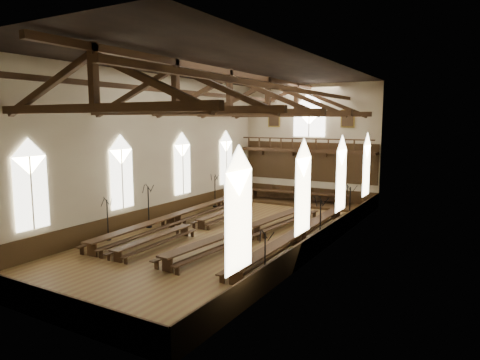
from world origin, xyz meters
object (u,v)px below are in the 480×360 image
object	(u,v)px
refectory_row_b	(193,225)
candelabrum_left_mid	(149,214)
refectory_row_a	(173,218)
candelabrum_left_near	(108,227)
high_table	(298,193)
candelabrum_right_near	(265,269)
candelabrum_right_far	(350,212)
candelabrum_left_far	(215,197)
dais	(298,202)
refectory_row_d	(298,234)
candelabrum_right_mid	(320,231)
refectory_row_c	(253,228)

from	to	relation	value
refectory_row_b	candelabrum_left_mid	xyz separation A→B (m)	(-3.26, -0.40, 0.39)
refectory_row_a	candelabrum_left_near	world-z (taller)	candelabrum_left_near
high_table	candelabrum_right_near	world-z (taller)	candelabrum_right_near
refectory_row_a	candelabrum_left_near	xyz separation A→B (m)	(-1.23, -4.48, 0.18)
candelabrum_right_far	candelabrum_left_far	bearing A→B (deg)	178.03
dais	candelabrum_right_near	bearing A→B (deg)	-71.68
refectory_row_b	candelabrum_left_near	xyz separation A→B (m)	(-3.26, -3.88, 0.29)
refectory_row_b	dais	distance (m)	12.27
candelabrum_left_near	refectory_row_d	bearing A→B (deg)	25.52
refectory_row_d	candelabrum_left_near	size ratio (longest dim) A/B	5.86
high_table	candelabrum_left_near	xyz separation A→B (m)	(-5.26, -15.98, -0.10)
refectory_row_d	dais	size ratio (longest dim) A/B	1.30
candelabrum_left_far	candelabrum_right_mid	distance (m)	12.71
dais	candelabrum_right_near	distance (m)	18.58
refectory_row_d	candelabrum_right_mid	xyz separation A→B (m)	(1.14, 0.36, 0.27)
candelabrum_left_near	candelabrum_left_mid	xyz separation A→B (m)	(0.00, 3.48, 0.10)
refectory_row_a	candelabrum_right_mid	bearing A→B (deg)	3.69
candelabrum_left_mid	candelabrum_right_far	size ratio (longest dim) A/B	1.06
candelabrum_left_near	candelabrum_left_far	size ratio (longest dim) A/B	0.95
high_table	refectory_row_a	bearing A→B (deg)	-109.32
refectory_row_c	candelabrum_right_far	size ratio (longest dim) A/B	5.57
refectory_row_b	candelabrum_right_near	bearing A→B (deg)	-35.19
refectory_row_a	high_table	bearing A→B (deg)	70.68
candelabrum_left_mid	candelabrum_left_far	xyz separation A→B (m)	(-0.00, 7.82, -0.06)
refectory_row_a	candelabrum_right_far	bearing A→B (deg)	33.13
refectory_row_a	candelabrum_right_far	size ratio (longest dim) A/B	5.55
candelabrum_right_far	refectory_row_c	bearing A→B (deg)	-122.54
dais	refectory_row_d	bearing A→B (deg)	-67.28
refectory_row_a	dais	distance (m)	12.19
candelabrum_left_far	refectory_row_b	bearing A→B (deg)	-66.28
refectory_row_b	candelabrum_right_near	xyz separation A→B (m)	(7.84, -5.53, 0.24)
refectory_row_c	candelabrum_right_near	world-z (taller)	candelabrum_right_near
refectory_row_b	dais	bearing A→B (deg)	80.61
dais	candelabrum_left_far	distance (m)	7.08
refectory_row_a	refectory_row_c	distance (m)	5.86
high_table	candelabrum_left_far	xyz separation A→B (m)	(-5.26, -4.68, -0.05)
refectory_row_b	high_table	xyz separation A→B (m)	(2.00, 12.10, 0.38)
refectory_row_c	refectory_row_d	bearing A→B (deg)	2.25
refectory_row_b	candelabrum_left_far	xyz separation A→B (m)	(-3.26, 7.42, 0.33)
refectory_row_d	candelabrum_left_mid	xyz separation A→B (m)	(-9.96, -1.28, 0.29)
candelabrum_left_near	candelabrum_right_mid	world-z (taller)	candelabrum_right_mid
high_table	candelabrum_right_mid	bearing A→B (deg)	-61.74
refectory_row_a	refectory_row_d	world-z (taller)	refectory_row_a
refectory_row_c	candelabrum_right_mid	world-z (taller)	candelabrum_right_mid
high_table	dais	bearing A→B (deg)	93.58
candelabrum_left_near	candelabrum_right_far	size ratio (longest dim) A/B	0.94
refectory_row_d	candelabrum_right_far	xyz separation A→B (m)	(1.14, 6.16, 0.24)
refectory_row_b	refectory_row_c	xyz separation A→B (m)	(3.83, 0.77, 0.10)
refectory_row_a	candelabrum_left_mid	xyz separation A→B (m)	(-1.23, -1.00, 0.28)
refectory_row_a	candelabrum_left_far	distance (m)	6.93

